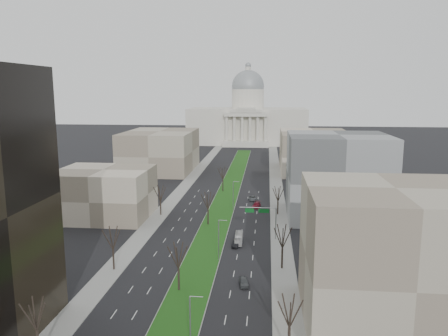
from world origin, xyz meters
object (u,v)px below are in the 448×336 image
Objects in this scene: car_grey_near at (244,282)px; box_van at (239,238)px; car_red at (256,205)px; car_grey_far at (252,198)px; car_black at (236,243)px.

car_grey_near is 23.66m from box_van.
car_grey_far is at bearing 108.10° from car_red.
car_red reaches higher than car_grey_far.
car_grey_near is 64.98m from car_grey_far.
box_van is at bearing 87.07° from car_grey_near.
car_red is 0.71× the size of box_van.
car_grey_near is 0.55× the size of box_van.
car_black is 0.82× the size of car_red.
car_red is 32.74m from box_van.
car_black reaches higher than car_grey_far.
car_grey_far is at bearing 86.04° from box_van.
car_red reaches higher than car_grey_near.
car_black is at bearing -99.89° from car_grey_far.
car_red is at bearing 80.02° from car_grey_near.
car_black is at bearing -88.18° from car_red.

